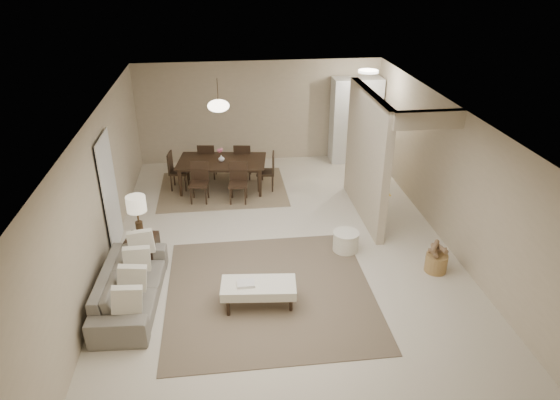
{
  "coord_description": "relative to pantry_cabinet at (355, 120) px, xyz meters",
  "views": [
    {
      "loc": [
        -0.96,
        -7.52,
        4.8
      ],
      "look_at": [
        -0.05,
        -0.04,
        1.05
      ],
      "focal_mm": 32.0,
      "sensor_mm": 36.0,
      "label": 1
    }
  ],
  "objects": [
    {
      "name": "floor",
      "position": [
        -2.35,
        -4.15,
        -1.05
      ],
      "size": [
        9.0,
        9.0,
        0.0
      ],
      "primitive_type": "plane",
      "color": "beige",
      "rests_on": "ground"
    },
    {
      "name": "ceiling",
      "position": [
        -2.35,
        -4.15,
        1.45
      ],
      "size": [
        9.0,
        9.0,
        0.0
      ],
      "primitive_type": "plane",
      "rotation": [
        3.14,
        0.0,
        0.0
      ],
      "color": "white",
      "rests_on": "back_wall"
    },
    {
      "name": "back_wall",
      "position": [
        -2.35,
        0.35,
        0.2
      ],
      "size": [
        6.0,
        0.0,
        6.0
      ],
      "primitive_type": "plane",
      "rotation": [
        1.57,
        0.0,
        0.0
      ],
      "color": "tan",
      "rests_on": "floor"
    },
    {
      "name": "left_wall",
      "position": [
        -5.35,
        -4.15,
        0.2
      ],
      "size": [
        0.0,
        9.0,
        9.0
      ],
      "primitive_type": "plane",
      "rotation": [
        1.57,
        0.0,
        1.57
      ],
      "color": "tan",
      "rests_on": "floor"
    },
    {
      "name": "right_wall",
      "position": [
        0.65,
        -4.15,
        0.2
      ],
      "size": [
        0.0,
        9.0,
        9.0
      ],
      "primitive_type": "plane",
      "rotation": [
        1.57,
        0.0,
        -1.57
      ],
      "color": "tan",
      "rests_on": "floor"
    },
    {
      "name": "partition",
      "position": [
        -0.55,
        -2.9,
        0.2
      ],
      "size": [
        0.15,
        2.5,
        2.5
      ],
      "primitive_type": "cube",
      "color": "tan",
      "rests_on": "floor"
    },
    {
      "name": "doorway",
      "position": [
        -5.32,
        -3.55,
        -0.03
      ],
      "size": [
        0.04,
        0.9,
        2.04
      ],
      "primitive_type": "cube",
      "color": "black",
      "rests_on": "floor"
    },
    {
      "name": "pantry_cabinet",
      "position": [
        0.0,
        0.0,
        0.0
      ],
      "size": [
        1.2,
        0.55,
        2.1
      ],
      "primitive_type": "cube",
      "color": "silver",
      "rests_on": "floor"
    },
    {
      "name": "flush_light",
      "position": [
        -0.05,
        -0.95,
        1.41
      ],
      "size": [
        0.44,
        0.44,
        0.05
      ],
      "primitive_type": "cylinder",
      "color": "white",
      "rests_on": "ceiling"
    },
    {
      "name": "living_rug",
      "position": [
        -2.7,
        -5.32,
        -1.04
      ],
      "size": [
        3.2,
        3.2,
        0.01
      ],
      "primitive_type": "cube",
      "color": "brown",
      "rests_on": "floor"
    },
    {
      "name": "sofa",
      "position": [
        -4.8,
        -5.32,
        -0.75
      ],
      "size": [
        2.13,
        0.93,
        0.61
      ],
      "primitive_type": "imported",
      "rotation": [
        0.0,
        0.0,
        1.52
      ],
      "color": "slate",
      "rests_on": "floor"
    },
    {
      "name": "ottoman_bench",
      "position": [
        -2.9,
        -5.62,
        -0.73
      ],
      "size": [
        1.15,
        0.61,
        0.4
      ],
      "rotation": [
        0.0,
        0.0,
        -0.09
      ],
      "color": "#EDE8CE",
      "rests_on": "living_rug"
    },
    {
      "name": "side_table",
      "position": [
        -4.75,
        -4.27,
        -0.78
      ],
      "size": [
        0.56,
        0.56,
        0.53
      ],
      "primitive_type": "cube",
      "rotation": [
        0.0,
        0.0,
        -0.17
      ],
      "color": "black",
      "rests_on": "floor"
    },
    {
      "name": "table_lamp",
      "position": [
        -4.75,
        -4.27,
        0.04
      ],
      "size": [
        0.32,
        0.32,
        0.76
      ],
      "color": "#49341F",
      "rests_on": "side_table"
    },
    {
      "name": "round_pouf",
      "position": [
        -1.23,
        -4.25,
        -0.87
      ],
      "size": [
        0.47,
        0.47,
        0.36
      ],
      "primitive_type": "cylinder",
      "color": "#EDE8CE",
      "rests_on": "floor"
    },
    {
      "name": "wicker_basket",
      "position": [
        0.12,
        -5.06,
        -0.89
      ],
      "size": [
        0.44,
        0.44,
        0.31
      ],
      "primitive_type": "cylinder",
      "rotation": [
        0.0,
        0.0,
        0.24
      ],
      "color": "olive",
      "rests_on": "floor"
    },
    {
      "name": "dining_rug",
      "position": [
        -3.35,
        -1.38,
        -1.04
      ],
      "size": [
        2.8,
        2.1,
        0.01
      ],
      "primitive_type": "cube",
      "color": "#766649",
      "rests_on": "floor"
    },
    {
      "name": "dining_table",
      "position": [
        -3.35,
        -1.38,
        -0.71
      ],
      "size": [
        2.04,
        1.32,
        0.67
      ],
      "primitive_type": "imported",
      "rotation": [
        0.0,
        0.0,
        -0.14
      ],
      "color": "black",
      "rests_on": "dining_rug"
    },
    {
      "name": "dining_chairs",
      "position": [
        -3.35,
        -1.38,
        -0.62
      ],
      "size": [
        2.35,
        1.82,
        0.87
      ],
      "color": "black",
      "rests_on": "dining_rug"
    },
    {
      "name": "vase",
      "position": [
        -3.35,
        -1.38,
        -0.3
      ],
      "size": [
        0.18,
        0.18,
        0.14
      ],
      "primitive_type": "imported",
      "rotation": [
        0.0,
        0.0,
        -0.34
      ],
      "color": "white",
      "rests_on": "dining_table"
    },
    {
      "name": "yellow_mat",
      "position": [
        -0.09,
        -1.93,
        -1.04
      ],
      "size": [
        0.84,
        0.55,
        0.01
      ],
      "primitive_type": "cube",
      "rotation": [
        0.0,
        0.0,
        -0.06
      ],
      "color": "yellow",
      "rests_on": "floor"
    },
    {
      "name": "pendant_light",
      "position": [
        -3.35,
        -1.38,
        0.87
      ],
      "size": [
        0.46,
        0.46,
        0.71
      ],
      "color": "#49341F",
      "rests_on": "ceiling"
    }
  ]
}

